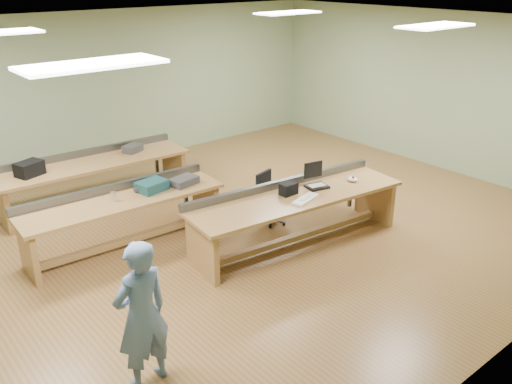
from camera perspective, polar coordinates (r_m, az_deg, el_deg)
floor at (r=8.24m, az=-2.80°, el=-4.29°), size 10.00×10.00×0.00m
ceiling at (r=7.38m, az=-3.26°, el=16.96°), size 10.00×10.00×0.00m
wall_back at (r=11.05m, az=-15.75°, el=10.19°), size 10.00×0.04×3.00m
wall_front at (r=5.26m, az=24.20°, el=-4.56°), size 10.00×0.04×3.00m
wall_right at (r=11.30m, az=18.08°, el=10.18°), size 0.04×8.00×3.00m
fluor_panels at (r=7.38m, az=-3.25°, el=16.73°), size 6.20×3.50×0.03m
workbench_front at (r=7.73m, az=4.20°, el=-1.56°), size 3.35×1.23×0.86m
workbench_mid at (r=7.84m, az=-13.83°, el=-1.92°), size 2.90×0.90×0.86m
workbench_back at (r=9.43m, az=-16.73°, el=2.04°), size 3.20×0.98×0.86m
person at (r=5.21m, az=-11.95°, el=-12.59°), size 0.59×0.42×1.53m
laptop_base at (r=7.93m, az=6.43°, el=0.58°), size 0.35×0.31×0.03m
laptop_screen at (r=7.95m, az=6.03°, el=2.36°), size 0.30×0.08×0.24m
keyboard at (r=7.49m, az=5.25°, el=-0.75°), size 0.51×0.28×0.03m
trackball_mouse at (r=8.24m, az=10.14°, el=1.35°), size 0.15×0.17×0.07m
camera_bag at (r=7.64m, az=3.44°, el=0.34°), size 0.25×0.17×0.17m
task_chair at (r=8.44m, az=1.58°, el=-1.34°), size 0.54×0.54×0.81m
parts_bin_teal at (r=7.90m, az=-10.90°, el=0.65°), size 0.46×0.38×0.14m
parts_bin_grey at (r=8.05m, az=-7.60°, el=1.15°), size 0.44×0.33×0.11m
mug at (r=7.89m, az=-12.39°, el=0.29°), size 0.16×0.16×0.10m
drinks_can at (r=7.67m, az=-14.76°, el=-0.45°), size 0.09×0.09×0.13m
storage_box_back at (r=9.01m, az=-22.75°, el=2.28°), size 0.46×0.39×0.22m
tray_back at (r=9.66m, az=-12.86°, el=4.49°), size 0.37×0.33×0.12m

